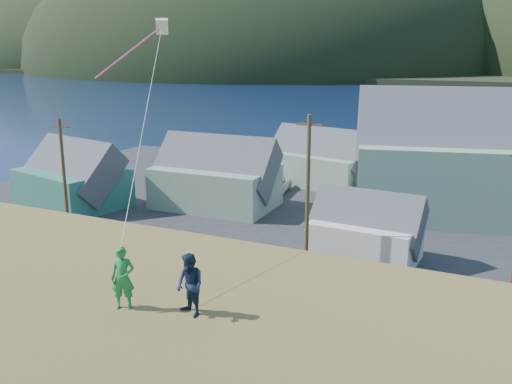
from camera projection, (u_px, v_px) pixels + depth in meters
ground at (284, 282)px, 34.41m from camera, size 900.00×900.00×0.00m
grass_strip at (271, 294)px, 32.64m from camera, size 110.00×8.00×0.10m
waterfront_lot at (359, 209)px, 49.29m from camera, size 72.00×36.00×0.12m
wharf at (361, 154)px, 71.80m from camera, size 26.00×14.00×0.90m
far_shore at (505, 67)px, 323.35m from camera, size 900.00×320.00×2.00m
shed_teal at (72, 177)px, 49.54m from camera, size 10.39×8.32×7.28m
shed_palegreen_near at (216, 176)px, 49.33m from camera, size 10.65×6.90×7.64m
shed_white at (366, 229)px, 37.23m from camera, size 7.36×5.07×5.66m
shed_palegreen_far at (319, 159)px, 57.41m from camera, size 11.55×8.17×7.05m
utility_poles at (274, 198)px, 35.10m from camera, size 30.90×0.24×9.89m
parked_cars at (299, 180)px, 56.32m from camera, size 22.74×13.69×1.58m
kite_flyer_green at (123, 278)px, 14.87m from camera, size 0.74×0.65×1.70m
kite_flyer_navy at (190, 285)px, 14.49m from camera, size 0.99×0.89×1.65m
kite_rig at (157, 33)px, 21.04m from camera, size 2.41×4.06×10.06m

